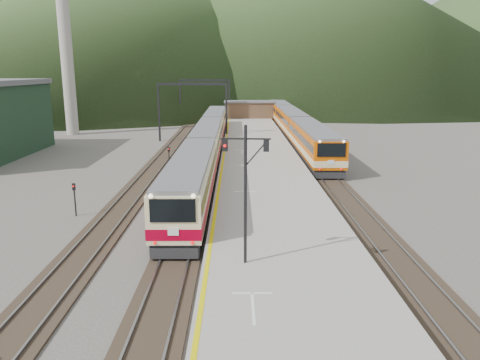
{
  "coord_description": "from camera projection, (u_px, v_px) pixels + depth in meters",
  "views": [
    {
      "loc": [
        3.19,
        -9.82,
        9.63
      ],
      "look_at": [
        3.43,
        22.61,
        2.0
      ],
      "focal_mm": 35.0,
      "sensor_mm": 36.0,
      "label": 1
    }
  ],
  "objects": [
    {
      "name": "track_main",
      "position": [
        207.0,
        161.0,
        50.66
      ],
      "size": [
        2.6,
        200.0,
        0.23
      ],
      "color": "black",
      "rests_on": "ground"
    },
    {
      "name": "station_shed",
      "position": [
        249.0,
        109.0,
        87.12
      ],
      "size": [
        9.4,
        4.4,
        3.1
      ],
      "color": "brown",
      "rests_on": "platform"
    },
    {
      "name": "platform",
      "position": [
        260.0,
        160.0,
        48.66
      ],
      "size": [
        8.0,
        100.0,
        1.0
      ],
      "primitive_type": "cube",
      "color": "gray",
      "rests_on": "ground"
    },
    {
      "name": "track_second",
      "position": [
        313.0,
        161.0,
        50.75
      ],
      "size": [
        2.6,
        200.0,
        0.23
      ],
      "color": "black",
      "rests_on": "ground"
    },
    {
      "name": "main_train",
      "position": [
        208.0,
        142.0,
        51.47
      ],
      "size": [
        2.81,
        57.61,
        3.43
      ],
      "color": "beige",
      "rests_on": "track_main"
    },
    {
      "name": "gantry_near",
      "position": [
        192.0,
        101.0,
        63.98
      ],
      "size": [
        9.55,
        0.25,
        8.0
      ],
      "color": "black",
      "rests_on": "ground"
    },
    {
      "name": "short_signal_b",
      "position": [
        169.0,
        155.0,
        46.06
      ],
      "size": [
        0.25,
        0.21,
        2.27
      ],
      "color": "black",
      "rests_on": "ground"
    },
    {
      "name": "hill_a",
      "position": [
        130.0,
        19.0,
        189.53
      ],
      "size": [
        180.0,
        180.0,
        60.0
      ],
      "primitive_type": "cone",
      "color": "#25411D",
      "rests_on": "ground"
    },
    {
      "name": "gantry_far",
      "position": [
        205.0,
        92.0,
        88.32
      ],
      "size": [
        9.55,
        0.25,
        8.0
      ],
      "color": "black",
      "rests_on": "ground"
    },
    {
      "name": "second_train",
      "position": [
        291.0,
        121.0,
        71.36
      ],
      "size": [
        3.04,
        62.3,
        3.71
      ],
      "color": "#C34F02",
      "rests_on": "track_second"
    },
    {
      "name": "hill_c",
      "position": [
        472.0,
        35.0,
        211.23
      ],
      "size": [
        160.0,
        160.0,
        50.0
      ],
      "primitive_type": "cone",
      "color": "#25411D",
      "rests_on": "ground"
    },
    {
      "name": "track_far",
      "position": [
        161.0,
        161.0,
        50.63
      ],
      "size": [
        2.6,
        200.0,
        0.23
      ],
      "color": "black",
      "rests_on": "ground"
    },
    {
      "name": "signal_mast",
      "position": [
        245.0,
        180.0,
        20.65
      ],
      "size": [
        2.2,
        0.31,
        6.33
      ],
      "color": "black",
      "rests_on": "platform"
    },
    {
      "name": "smokestack",
      "position": [
        65.0,
        33.0,
        68.5
      ],
      "size": [
        1.8,
        1.8,
        30.0
      ],
      "primitive_type": "cylinder",
      "color": "#9E998E",
      "rests_on": "ground"
    },
    {
      "name": "short_signal_c",
      "position": [
        75.0,
        195.0,
        31.33
      ],
      "size": [
        0.25,
        0.21,
        2.27
      ],
      "color": "black",
      "rests_on": "ground"
    },
    {
      "name": "hill_b",
      "position": [
        291.0,
        11.0,
        227.26
      ],
      "size": [
        220.0,
        220.0,
        75.0
      ],
      "primitive_type": "cone",
      "color": "#25411D",
      "rests_on": "ground"
    }
  ]
}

